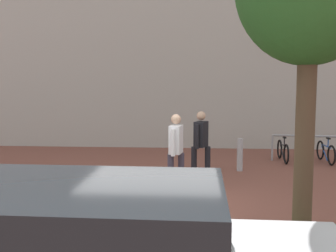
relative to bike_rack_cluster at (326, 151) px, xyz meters
The scene contains 7 objects.
ground_plane 6.74m from the bike_rack_cluster, 134.98° to the right, with size 60.00×60.00×0.00m, color brown.
building_facade 7.33m from the bike_rack_cluster, 147.14° to the left, with size 28.00×1.20×10.00m, color #B2ADA3.
planter_strip 7.82m from the bike_rack_cluster, 123.77° to the right, with size 7.00×1.10×0.16m, color #336028.
bike_rack_cluster is the anchor object (origin of this frame).
bollard_steel 3.06m from the bike_rack_cluster, 153.34° to the right, with size 0.16×0.16×0.90m, color #ADADB2.
person_suited_dark 4.65m from the bike_rack_cluster, 145.83° to the right, with size 0.47×0.57×1.72m.
person_shirt_blue 5.69m from the bike_rack_cluster, 140.72° to the right, with size 0.36×0.60×1.72m.
Camera 1 is at (0.83, -7.49, 2.37)m, focal length 42.61 mm.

